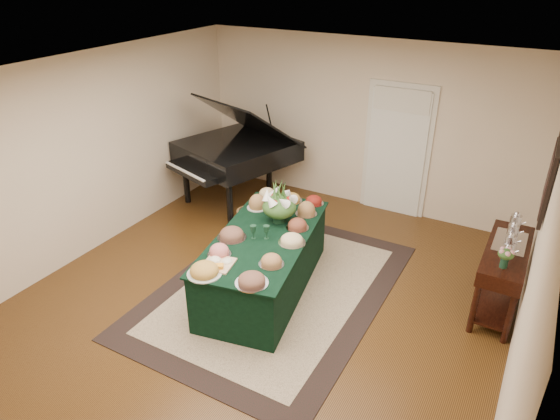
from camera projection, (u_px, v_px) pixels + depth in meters
The scene contains 14 objects.
ground at pixel (268, 294), 6.21m from camera, with size 6.00×6.00×0.00m, color black.
area_rug at pixel (275, 288), 6.31m from camera, with size 2.58×3.62×0.01m.
kitchen_doorway at pixel (397, 152), 7.79m from camera, with size 1.05×0.07×2.10m.
buffet_table at pixel (264, 262), 6.15m from camera, with size 1.45×2.39×0.78m.
food_platters at pixel (265, 230), 5.98m from camera, with size 1.21×2.37×0.15m.
cutting_board at pixel (219, 261), 5.41m from camera, with size 0.37×0.37×0.10m.
green_goblets at pixel (260, 232), 5.86m from camera, with size 0.21×0.15×0.18m.
floral_centerpiece at pixel (279, 203), 6.16m from camera, with size 0.44×0.44×0.44m.
grand_piano at pixel (237, 151), 8.09m from camera, with size 2.01×2.13×1.84m.
wicker_basket at pixel (249, 217), 7.76m from camera, with size 0.39×0.39×0.24m, color #A77D43.
mahogany_sideboard at pixel (505, 263), 5.67m from camera, with size 0.45×1.33×0.84m.
tea_service at pixel (512, 235), 5.62m from camera, with size 0.34×0.74×0.30m.
pink_bouquet at pixel (506, 255), 5.17m from camera, with size 0.18×0.18×0.23m.
wall_painting at pixel (550, 178), 5.07m from camera, with size 0.05×0.95×0.75m.
Camera 1 is at (2.58, -4.33, 3.79)m, focal length 32.00 mm.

